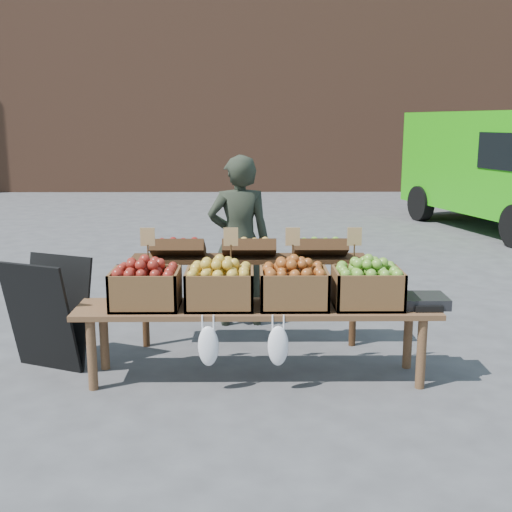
{
  "coord_description": "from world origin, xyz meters",
  "views": [
    {
      "loc": [
        -0.43,
        -4.73,
        1.93
      ],
      "look_at": [
        -0.37,
        0.39,
        0.85
      ],
      "focal_mm": 45.0,
      "sensor_mm": 36.0,
      "label": 1
    }
  ],
  "objects_px": {
    "vendor": "(239,241)",
    "delivery_van": "(512,172)",
    "back_table": "(249,288)",
    "chalkboard_sign": "(48,313)",
    "crate_red_apples": "(294,288)",
    "weighing_scale": "(423,301)",
    "crate_russet_pears": "(220,288)",
    "crate_green_apples": "(367,288)",
    "crate_golden_apples": "(146,289)",
    "display_bench": "(257,343)"
  },
  "relations": [
    {
      "from": "vendor",
      "to": "delivery_van",
      "type": "bearing_deg",
      "value": -138.15
    },
    {
      "from": "back_table",
      "to": "chalkboard_sign",
      "type": "bearing_deg",
      "value": -163.0
    },
    {
      "from": "crate_red_apples",
      "to": "weighing_scale",
      "type": "relative_size",
      "value": 1.47
    },
    {
      "from": "crate_red_apples",
      "to": "chalkboard_sign",
      "type": "bearing_deg",
      "value": 172.94
    },
    {
      "from": "crate_russet_pears",
      "to": "crate_green_apples",
      "type": "bearing_deg",
      "value": 0.0
    },
    {
      "from": "delivery_van",
      "to": "chalkboard_sign",
      "type": "xyz_separation_m",
      "value": [
        -6.24,
        -6.51,
        -0.6
      ]
    },
    {
      "from": "delivery_van",
      "to": "crate_golden_apples",
      "type": "height_order",
      "value": "delivery_van"
    },
    {
      "from": "crate_red_apples",
      "to": "crate_green_apples",
      "type": "distance_m",
      "value": 0.55
    },
    {
      "from": "display_bench",
      "to": "crate_red_apples",
      "type": "bearing_deg",
      "value": 0.0
    },
    {
      "from": "chalkboard_sign",
      "to": "crate_red_apples",
      "type": "distance_m",
      "value": 1.94
    },
    {
      "from": "vendor",
      "to": "chalkboard_sign",
      "type": "distance_m",
      "value": 1.89
    },
    {
      "from": "weighing_scale",
      "to": "crate_red_apples",
      "type": "bearing_deg",
      "value": 180.0
    },
    {
      "from": "delivery_van",
      "to": "vendor",
      "type": "xyz_separation_m",
      "value": [
        -4.75,
        -5.39,
        -0.23
      ]
    },
    {
      "from": "back_table",
      "to": "crate_russet_pears",
      "type": "height_order",
      "value": "back_table"
    },
    {
      "from": "delivery_van",
      "to": "back_table",
      "type": "distance_m",
      "value": 7.63
    },
    {
      "from": "chalkboard_sign",
      "to": "crate_russet_pears",
      "type": "xyz_separation_m",
      "value": [
        1.36,
        -0.24,
        0.26
      ]
    },
    {
      "from": "vendor",
      "to": "chalkboard_sign",
      "type": "height_order",
      "value": "vendor"
    },
    {
      "from": "crate_golden_apples",
      "to": "back_table",
      "type": "bearing_deg",
      "value": 43.1
    },
    {
      "from": "crate_green_apples",
      "to": "delivery_van",
      "type": "bearing_deg",
      "value": 60.73
    },
    {
      "from": "display_bench",
      "to": "crate_red_apples",
      "type": "relative_size",
      "value": 5.4
    },
    {
      "from": "vendor",
      "to": "crate_green_apples",
      "type": "xyz_separation_m",
      "value": [
        0.97,
        -1.35,
        -0.1
      ]
    },
    {
      "from": "crate_red_apples",
      "to": "crate_golden_apples",
      "type": "bearing_deg",
      "value": 180.0
    },
    {
      "from": "display_bench",
      "to": "weighing_scale",
      "type": "distance_m",
      "value": 1.29
    },
    {
      "from": "delivery_van",
      "to": "chalkboard_sign",
      "type": "height_order",
      "value": "delivery_van"
    },
    {
      "from": "display_bench",
      "to": "crate_golden_apples",
      "type": "height_order",
      "value": "crate_golden_apples"
    },
    {
      "from": "delivery_van",
      "to": "display_bench",
      "type": "xyz_separation_m",
      "value": [
        -4.6,
        -6.74,
        -0.76
      ]
    },
    {
      "from": "back_table",
      "to": "crate_golden_apples",
      "type": "height_order",
      "value": "back_table"
    },
    {
      "from": "crate_red_apples",
      "to": "delivery_van",
      "type": "bearing_deg",
      "value": 57.3
    },
    {
      "from": "crate_golden_apples",
      "to": "crate_red_apples",
      "type": "relative_size",
      "value": 1.0
    },
    {
      "from": "back_table",
      "to": "crate_green_apples",
      "type": "bearing_deg",
      "value": -39.27
    },
    {
      "from": "vendor",
      "to": "crate_red_apples",
      "type": "distance_m",
      "value": 1.42
    },
    {
      "from": "vendor",
      "to": "crate_golden_apples",
      "type": "xyz_separation_m",
      "value": [
        -0.68,
        -1.35,
        -0.1
      ]
    },
    {
      "from": "delivery_van",
      "to": "back_table",
      "type": "bearing_deg",
      "value": -142.96
    },
    {
      "from": "crate_golden_apples",
      "to": "chalkboard_sign",
      "type": "bearing_deg",
      "value": 163.74
    },
    {
      "from": "vendor",
      "to": "crate_red_apples",
      "type": "relative_size",
      "value": 3.25
    },
    {
      "from": "back_table",
      "to": "delivery_van",
      "type": "bearing_deg",
      "value": 52.28
    },
    {
      "from": "vendor",
      "to": "weighing_scale",
      "type": "relative_size",
      "value": 4.78
    },
    {
      "from": "vendor",
      "to": "crate_green_apples",
      "type": "bearing_deg",
      "value": 119.07
    },
    {
      "from": "delivery_van",
      "to": "crate_green_apples",
      "type": "distance_m",
      "value": 7.74
    },
    {
      "from": "vendor",
      "to": "crate_russet_pears",
      "type": "relative_size",
      "value": 3.25
    },
    {
      "from": "delivery_van",
      "to": "vendor",
      "type": "distance_m",
      "value": 7.19
    },
    {
      "from": "delivery_van",
      "to": "vendor",
      "type": "relative_size",
      "value": 2.87
    },
    {
      "from": "display_bench",
      "to": "chalkboard_sign",
      "type": "bearing_deg",
      "value": 171.77
    },
    {
      "from": "crate_green_apples",
      "to": "crate_russet_pears",
      "type": "bearing_deg",
      "value": 180.0
    },
    {
      "from": "crate_golden_apples",
      "to": "crate_red_apples",
      "type": "height_order",
      "value": "same"
    },
    {
      "from": "vendor",
      "to": "back_table",
      "type": "distance_m",
      "value": 0.7
    },
    {
      "from": "delivery_van",
      "to": "display_bench",
      "type": "height_order",
      "value": "delivery_van"
    },
    {
      "from": "crate_russet_pears",
      "to": "weighing_scale",
      "type": "bearing_deg",
      "value": -0.0
    },
    {
      "from": "weighing_scale",
      "to": "delivery_van",
      "type": "bearing_deg",
      "value": 63.55
    },
    {
      "from": "delivery_van",
      "to": "weighing_scale",
      "type": "xyz_separation_m",
      "value": [
        -3.35,
        -6.74,
        -0.44
      ]
    }
  ]
}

